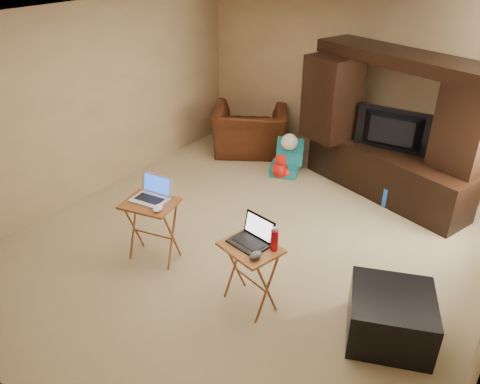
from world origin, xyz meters
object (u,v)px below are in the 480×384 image
Objects in this scene: entertainment_center at (393,128)px; mouse_right at (256,255)px; ottoman at (390,317)px; laptop_right at (248,233)px; recliner at (250,130)px; laptop_left at (148,191)px; tray_table_left at (153,231)px; water_bottle at (274,240)px; plush_toy at (280,166)px; television at (391,132)px; child_rocker at (285,158)px; mouse_left at (158,208)px; push_toy at (403,194)px; tray_table_right at (250,276)px.

entertainment_center is 3.05m from mouse_right.
ottoman is 1.45m from laptop_right.
laptop_left is (0.70, -2.98, 0.45)m from recliner.
entertainment_center reaches higher than tray_table_left.
ottoman is at bearing 14.61° from water_bottle.
ottoman is (2.40, -2.16, 0.04)m from plush_toy.
plush_toy is 2.56m from laptop_left.
water_bottle is (-1.05, -0.27, 0.56)m from ottoman.
ottoman is 5.15× the size of mouse_right.
plush_toy is 3.22m from ottoman.
ottoman is (0.97, -2.51, -0.70)m from television.
plush_toy is at bearing 115.81° from mouse_right.
ottoman is (2.41, -2.30, -0.04)m from child_rocker.
television reaches higher than water_bottle.
mouse_right is (1.42, -0.13, 0.35)m from tray_table_left.
recliner is at bearing 134.26° from laptop_right.
recliner reaches higher than child_rocker.
entertainment_center reaches higher than ottoman.
laptop_left is (-0.18, -2.47, 0.65)m from plush_toy.
laptop_right is 1.07m from mouse_left.
mouse_right reaches higher than push_toy.
mouse_left is at bearing -161.78° from tray_table_right.
television is at bearing 99.75° from tray_table_right.
entertainment_center is 3.35m from tray_table_left.
plush_toy is 2.51m from tray_table_left.
mouse_left is (-1.06, -0.08, -0.06)m from laptop_right.
water_bottle is (1.30, 0.14, 0.04)m from mouse_left.
child_rocker is 2.89m from tray_table_right.
laptop_left reaches higher than plush_toy.
push_toy is at bearing 152.38° from television.
entertainment_center is 4.75× the size of push_toy.
tray_table_left is at bearing -165.31° from tray_table_right.
child_rocker reaches higher than ottoman.
mouse_left is (-1.72, -2.76, 0.56)m from push_toy.
push_toy is 1.34× the size of laptop_left.
tray_table_left is at bearing -93.41° from plush_toy.
mouse_right is (1.27, -2.63, 0.53)m from plush_toy.
push_toy is (0.33, -0.16, -0.74)m from television.
ottoman is 1.22m from water_bottle.
television is at bearing -12.15° from child_rocker.
tray_table_right is at bearing 137.29° from mouse_right.
child_rocker is 0.75× the size of tray_table_left.
child_rocker is 1.43× the size of laptop_left.
tray_table_right is at bearing -158.20° from water_bottle.
recliner is 3.13× the size of laptop_left.
entertainment_center is 1.62m from child_rocker.
push_toy reaches higher than plush_toy.
ottoman is at bearing 31.14° from tray_table_right.
mouse_right reaches higher than tray_table_left.
plush_toy is 2.79m from laptop_right.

